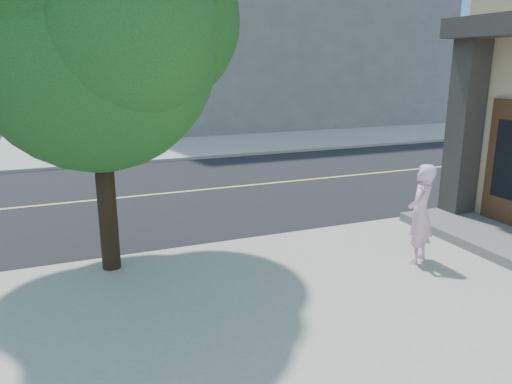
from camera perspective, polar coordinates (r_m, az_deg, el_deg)
name	(u,v)px	position (r m, az deg, el deg)	size (l,w,h in m)	color
road_ew	(1,209)	(13.76, -27.46, -1.81)	(140.00, 9.00, 0.01)	black
sidewalk_ne	(253,117)	(32.69, -0.30, 8.63)	(29.00, 25.00, 0.12)	#A19F8E
filler_ne	(258,4)	(33.35, 0.20, 20.90)	(18.00, 16.00, 14.00)	slate
man_on_phone	(420,214)	(9.00, 18.49, -2.39)	(0.64, 0.42, 1.75)	#FDBED7
street_tree	(100,20)	(8.28, -17.67, 18.44)	(4.71, 4.28, 6.25)	black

